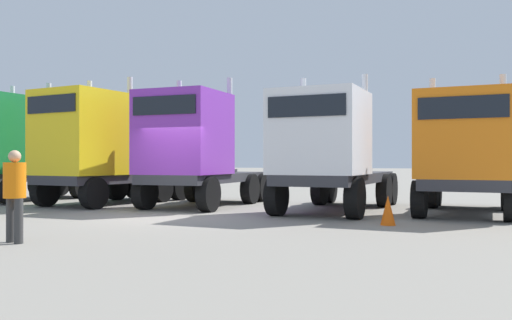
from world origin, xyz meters
name	(u,v)px	position (x,y,z in m)	size (l,w,h in m)	color
ground	(160,217)	(0.00, 0.00, 0.00)	(200.00, 200.00, 0.00)	gray
semi_truck_green	(12,147)	(-7.91, 3.11, 2.02)	(3.05, 5.97, 4.47)	#333338
semi_truck_yellow	(92,147)	(-4.05, 2.61, 1.99)	(3.41, 6.03, 4.42)	#333338
semi_truck_purple	(192,148)	(-0.41, 2.86, 1.93)	(2.79, 5.79, 4.27)	#333338
semi_truck_white	(328,151)	(4.08, 2.52, 1.81)	(3.12, 6.60, 4.05)	#333338
semi_truck_orange	(466,152)	(7.83, 2.95, 1.77)	(3.02, 5.84, 3.96)	#333338
visitor_in_hivis	(15,189)	(-0.33, -4.90, 0.99)	(0.50, 0.50, 1.72)	#343434
traffic_cone_far	(388,210)	(5.98, 0.13, 0.35)	(0.36, 0.36, 0.70)	#F2590C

